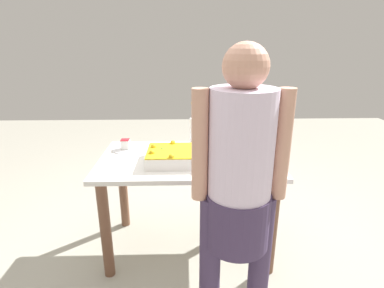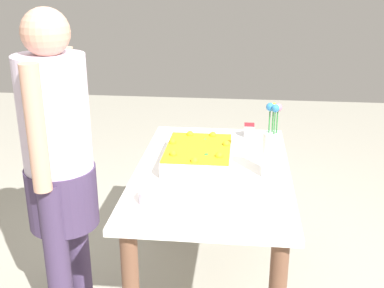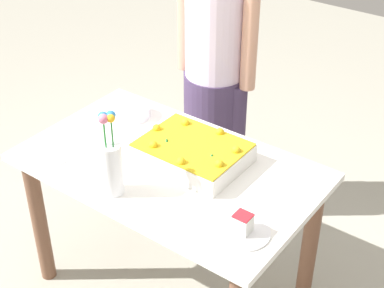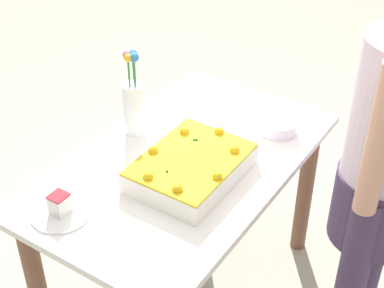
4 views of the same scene
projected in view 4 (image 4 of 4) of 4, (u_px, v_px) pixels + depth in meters
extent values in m
cube|color=white|center=(184.00, 164.00, 2.19)|extent=(1.22, 0.73, 0.03)
cylinder|color=brown|center=(305.00, 189.00, 2.63)|extent=(0.07, 0.07, 0.69)
cylinder|color=brown|center=(196.00, 148.00, 2.89)|extent=(0.07, 0.07, 0.69)
cube|color=white|center=(191.00, 168.00, 2.08)|extent=(0.42, 0.32, 0.08)
cube|color=gold|center=(191.00, 159.00, 2.05)|extent=(0.41, 0.31, 0.01)
sphere|color=gold|center=(219.00, 131.00, 2.18)|extent=(0.04, 0.04, 0.04)
sphere|color=gold|center=(184.00, 132.00, 2.18)|extent=(0.04, 0.04, 0.04)
sphere|color=gold|center=(153.00, 150.00, 2.08)|extent=(0.04, 0.04, 0.04)
sphere|color=gold|center=(148.00, 176.00, 1.96)|extent=(0.04, 0.04, 0.04)
sphere|color=gold|center=(177.00, 189.00, 1.91)|extent=(0.04, 0.04, 0.04)
sphere|color=gold|center=(217.00, 176.00, 1.96)|extent=(0.04, 0.04, 0.04)
sphere|color=gold|center=(235.00, 150.00, 2.08)|extent=(0.04, 0.04, 0.04)
cone|color=#2D8438|center=(197.00, 140.00, 2.14)|extent=(0.02, 0.02, 0.02)
cone|color=#2D8438|center=(167.00, 171.00, 1.99)|extent=(0.02, 0.02, 0.02)
cone|color=#2D8438|center=(194.00, 140.00, 2.14)|extent=(0.02, 0.02, 0.02)
cylinder|color=white|center=(61.00, 213.00, 1.94)|extent=(0.20, 0.20, 0.01)
cube|color=white|center=(60.00, 204.00, 1.92)|extent=(0.06, 0.06, 0.07)
cube|color=red|center=(58.00, 196.00, 1.90)|extent=(0.06, 0.06, 0.01)
cube|color=silver|center=(192.00, 104.00, 2.50)|extent=(0.05, 0.20, 0.00)
cylinder|color=white|center=(134.00, 109.00, 2.28)|extent=(0.08, 0.08, 0.21)
cylinder|color=#2D8438|center=(133.00, 69.00, 2.20)|extent=(0.01, 0.01, 0.12)
sphere|color=#2F7CBA|center=(132.00, 54.00, 2.16)|extent=(0.04, 0.04, 0.04)
cylinder|color=#2D8438|center=(128.00, 69.00, 2.19)|extent=(0.01, 0.01, 0.12)
sphere|color=pink|center=(127.00, 55.00, 2.16)|extent=(0.04, 0.04, 0.04)
cylinder|color=#2D8438|center=(129.00, 72.00, 2.17)|extent=(0.01, 0.01, 0.12)
sphere|color=yellow|center=(128.00, 58.00, 2.14)|extent=(0.03, 0.03, 0.03)
cylinder|color=#2D8438|center=(135.00, 72.00, 2.17)|extent=(0.01, 0.01, 0.12)
sphere|color=#2D79BD|center=(134.00, 57.00, 2.14)|extent=(0.04, 0.04, 0.04)
cylinder|color=silver|center=(279.00, 126.00, 2.32)|extent=(0.15, 0.15, 0.05)
cylinder|color=#433455|center=(375.00, 238.00, 2.32)|extent=(0.11, 0.11, 0.78)
cylinder|color=#433455|center=(351.00, 280.00, 2.14)|extent=(0.11, 0.11, 0.78)
cylinder|color=#433455|center=(377.00, 205.00, 2.08)|extent=(0.32, 0.31, 0.28)
cylinder|color=tan|center=(379.00, 142.00, 1.73)|extent=(0.08, 0.08, 0.52)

